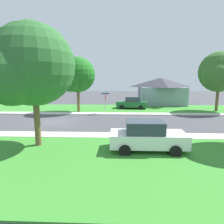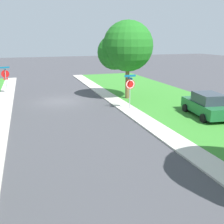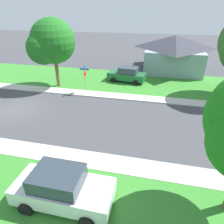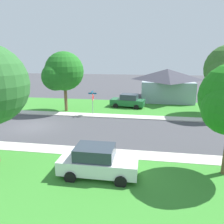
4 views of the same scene
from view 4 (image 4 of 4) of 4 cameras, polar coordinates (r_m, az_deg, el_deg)
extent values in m
plane|color=#424247|center=(21.90, -19.87, -3.64)|extent=(120.00, 120.00, 0.00)
cube|color=beige|center=(15.00, 14.52, -11.48)|extent=(1.40, 56.00, 0.10)
cube|color=#38842D|center=(10.99, 16.83, -22.24)|extent=(8.00, 56.00, 0.08)
cube|color=beige|center=(23.79, 12.54, -1.57)|extent=(1.40, 56.00, 0.10)
cube|color=#38842D|center=(28.33, 12.02, 1.02)|extent=(8.00, 56.00, 0.08)
cylinder|color=#9E9EA3|center=(24.26, -5.10, 2.09)|extent=(0.07, 0.07, 2.60)
cylinder|color=red|center=(24.10, -5.02, 3.83)|extent=(0.76, 0.04, 0.76)
cylinder|color=white|center=(24.10, -4.98, 3.83)|extent=(0.67, 0.01, 0.67)
cylinder|color=red|center=(24.10, -4.97, 3.83)|extent=(0.55, 0.01, 0.55)
cube|color=#0F5B84|center=(24.00, -5.17, 5.33)|extent=(0.92, 0.03, 0.16)
cube|color=#0F5B84|center=(24.03, -5.16, 4.88)|extent=(0.03, 0.92, 0.16)
cube|color=white|center=(12.35, -3.52, -13.57)|extent=(1.80, 4.30, 0.76)
cube|color=#2D3842|center=(12.07, -4.52, -10.47)|extent=(1.60, 2.10, 0.68)
cylinder|color=black|center=(13.12, 3.24, -13.64)|extent=(0.24, 0.64, 0.64)
cylinder|color=black|center=(11.57, 2.27, -17.81)|extent=(0.24, 0.64, 0.64)
cylinder|color=black|center=(13.61, -8.28, -12.68)|extent=(0.24, 0.64, 0.64)
cylinder|color=black|center=(12.12, -10.89, -16.46)|extent=(0.24, 0.64, 0.64)
cube|color=#1E6033|center=(28.12, 4.09, 2.59)|extent=(2.41, 4.52, 0.76)
cube|color=#2D3842|center=(27.94, 4.52, 4.01)|extent=(1.89, 2.31, 0.68)
cylinder|color=black|center=(27.69, 0.96, 1.63)|extent=(0.33, 0.67, 0.64)
cylinder|color=black|center=(29.38, 1.96, 2.38)|extent=(0.33, 0.67, 0.64)
cylinder|color=black|center=(27.07, 6.38, 1.24)|extent=(0.33, 0.67, 0.64)
cylinder|color=black|center=(28.80, 7.08, 2.03)|extent=(0.33, 0.67, 0.64)
sphere|color=#336326|center=(25.50, 27.39, 8.49)|extent=(3.62, 3.62, 3.62)
cylinder|color=brown|center=(26.42, -12.03, 3.55)|extent=(0.36, 0.36, 3.23)
sphere|color=#1E6A1D|center=(26.01, -12.41, 10.43)|extent=(4.46, 4.46, 4.46)
sphere|color=#1E6A1D|center=(25.39, -14.58, 8.95)|extent=(3.12, 3.12, 3.12)
cube|color=#93A3B2|center=(34.44, 14.06, 5.75)|extent=(8.52, 7.34, 3.00)
pyramid|color=#33333D|center=(34.18, 14.30, 9.56)|extent=(9.13, 7.95, 1.60)
cube|color=#51331E|center=(34.44, 7.98, 5.29)|extent=(1.00, 0.08, 2.10)
camera|label=1|loc=(4.78, -71.24, -28.42)|focal=30.29mm
camera|label=2|loc=(19.77, 48.17, 6.64)|focal=41.31mm
camera|label=3|loc=(5.49, 20.57, 26.51)|focal=31.59mm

